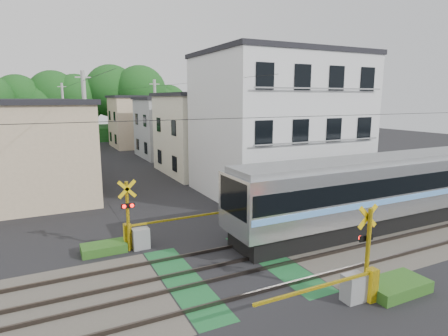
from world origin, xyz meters
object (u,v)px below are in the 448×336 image
apartment_block (279,124)px  pedestrian (94,146)px  crossing_signal_near (357,280)px  crossing_signal_far (138,233)px  commuter_train (384,189)px

apartment_block → pedestrian: 26.40m
crossing_signal_near → crossing_signal_far: (-5.17, 7.31, 0.00)m
crossing_signal_near → apartment_block: apartment_block is taller
crossing_signal_far → commuter_train: bearing=-11.7°
commuter_train → pedestrian: commuter_train is taller
crossing_signal_far → apartment_block: bearing=27.8°
commuter_train → apartment_block: apartment_block is taller
commuter_train → pedestrian: bearing=106.4°
crossing_signal_near → apartment_block: (5.91, 13.15, 3.94)m
crossing_signal_near → crossing_signal_far: same height
commuter_train → apartment_block: (-0.72, 8.29, 2.78)m
apartment_block → commuter_train: bearing=-85.0°
commuter_train → crossing_signal_far: (-11.81, 2.45, -1.17)m
crossing_signal_far → pedestrian: crossing_signal_far is taller
apartment_block → pedestrian: size_ratio=6.09×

